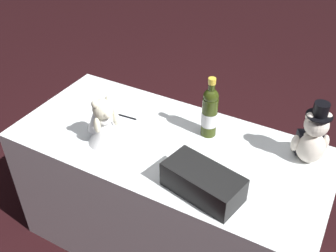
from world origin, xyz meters
name	(u,v)px	position (x,y,z in m)	size (l,w,h in m)	color
ground_plane	(168,240)	(0.00, 0.00, 0.00)	(12.00, 12.00, 0.00)	black
reception_table	(168,196)	(0.00, 0.00, 0.37)	(1.54, 0.70, 0.75)	white
teddy_bear_groom	(312,138)	(0.61, 0.20, 0.87)	(0.16, 0.16, 0.31)	silver
teddy_bear_bride	(103,122)	(-0.28, -0.12, 0.85)	(0.23, 0.20, 0.24)	white
champagne_bottle	(210,112)	(0.14, 0.16, 0.88)	(0.08, 0.08, 0.31)	#2D380F
signing_pen	(126,117)	(-0.29, 0.08, 0.75)	(0.14, 0.02, 0.01)	black
gift_case_black	(203,182)	(0.28, -0.22, 0.80)	(0.36, 0.23, 0.12)	black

